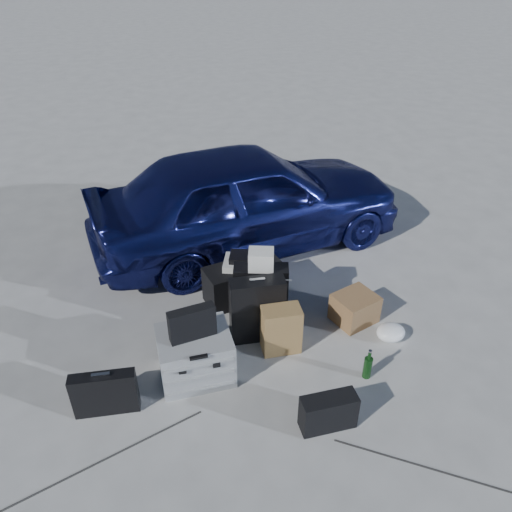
{
  "coord_description": "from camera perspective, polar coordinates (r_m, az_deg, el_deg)",
  "views": [
    {
      "loc": [
        -0.92,
        -2.83,
        3.14
      ],
      "look_at": [
        0.08,
        0.85,
        0.64
      ],
      "focal_mm": 35.0,
      "sensor_mm": 36.0,
      "label": 1
    }
  ],
  "objects": [
    {
      "name": "plastic_bag",
      "position": [
        4.75,
        15.15,
        -8.42
      ],
      "size": [
        0.29,
        0.26,
        0.15
      ],
      "primitive_type": "ellipsoid",
      "rotation": [
        0.0,
        0.0,
        0.11
      ],
      "color": "white",
      "rests_on": "ground"
    },
    {
      "name": "duffel_bag",
      "position": [
        5.0,
        -1.47,
        -2.96
      ],
      "size": [
        0.81,
        0.48,
        0.38
      ],
      "primitive_type": "cube",
      "rotation": [
        0.0,
        0.0,
        0.21
      ],
      "color": "black",
      "rests_on": "ground"
    },
    {
      "name": "ground",
      "position": [
        4.33,
        2.0,
        -13.36
      ],
      "size": [
        60.0,
        60.0,
        0.0
      ],
      "primitive_type": "plane",
      "color": "#B0AFAB",
      "rests_on": "ground"
    },
    {
      "name": "briefcase",
      "position": [
        4.1,
        -16.88,
        -14.8
      ],
      "size": [
        0.5,
        0.16,
        0.38
      ],
      "primitive_type": "cube",
      "rotation": [
        0.0,
        0.0,
        -0.1
      ],
      "color": "black",
      "rests_on": "ground"
    },
    {
      "name": "cardboard_box",
      "position": [
        4.84,
        11.21,
        -5.87
      ],
      "size": [
        0.46,
        0.43,
        0.28
      ],
      "primitive_type": "cube",
      "rotation": [
        0.0,
        0.0,
        0.32
      ],
      "color": "brown",
      "rests_on": "ground"
    },
    {
      "name": "flat_box_black",
      "position": [
        4.85,
        -1.37,
        -0.14
      ],
      "size": [
        0.33,
        0.28,
        0.06
      ],
      "primitive_type": "cube",
      "rotation": [
        0.0,
        0.0,
        -0.35
      ],
      "color": "black",
      "rests_on": "flat_box_white"
    },
    {
      "name": "suitcase_left",
      "position": [
        4.46,
        0.14,
        -6.15
      ],
      "size": [
        0.5,
        0.22,
        0.63
      ],
      "primitive_type": "cube",
      "rotation": [
        0.0,
        0.0,
        -0.08
      ],
      "color": "black",
      "rests_on": "ground"
    },
    {
      "name": "suitcase_right",
      "position": [
        4.67,
        0.56,
        -4.33
      ],
      "size": [
        0.53,
        0.31,
        0.6
      ],
      "primitive_type": "cube",
      "rotation": [
        0.0,
        0.0,
        -0.28
      ],
      "color": "black",
      "rests_on": "ground"
    },
    {
      "name": "flat_box_white",
      "position": [
        4.88,
        -1.42,
        -0.83
      ],
      "size": [
        0.46,
        0.4,
        0.07
      ],
      "primitive_type": "cube",
      "rotation": [
        0.0,
        0.0,
        -0.35
      ],
      "color": "silver",
      "rests_on": "duffel_bag"
    },
    {
      "name": "kraft_bag",
      "position": [
        4.4,
        2.89,
        -8.39
      ],
      "size": [
        0.35,
        0.22,
        0.45
      ],
      "primitive_type": "cube",
      "rotation": [
        0.0,
        0.0,
        -0.06
      ],
      "color": "olive",
      "rests_on": "ground"
    },
    {
      "name": "laptop_bag",
      "position": [
        3.96,
        -7.31,
        -7.64
      ],
      "size": [
        0.38,
        0.15,
        0.28
      ],
      "primitive_type": "cube",
      "rotation": [
        0.0,
        0.0,
        0.15
      ],
      "color": "black",
      "rests_on": "pelican_case"
    },
    {
      "name": "messenger_bag",
      "position": [
        3.91,
        8.27,
        -17.24
      ],
      "size": [
        0.42,
        0.16,
        0.29
      ],
      "primitive_type": "cube",
      "rotation": [
        0.0,
        0.0,
        -0.01
      ],
      "color": "black",
      "rests_on": "ground"
    },
    {
      "name": "green_bottle",
      "position": [
        4.31,
        12.68,
        -11.98
      ],
      "size": [
        0.08,
        0.08,
        0.28
      ],
      "primitive_type": "cylinder",
      "rotation": [
        0.0,
        0.0,
        0.1
      ],
      "color": "black",
      "rests_on": "ground"
    },
    {
      "name": "white_carton",
      "position": [
        4.43,
        0.59,
        -0.41
      ],
      "size": [
        0.27,
        0.24,
        0.18
      ],
      "primitive_type": "cube",
      "rotation": [
        0.0,
        0.0,
        -0.3
      ],
      "color": "silver",
      "rests_on": "suitcase_right"
    },
    {
      "name": "car",
      "position": [
        5.68,
        -0.96,
        6.68
      ],
      "size": [
        3.72,
        1.94,
        1.21
      ],
      "primitive_type": "imported",
      "rotation": [
        0.0,
        0.0,
        1.72
      ],
      "color": "navy",
      "rests_on": "ground"
    },
    {
      "name": "pelican_case",
      "position": [
        4.21,
        -6.95,
        -11.21
      ],
      "size": [
        0.59,
        0.48,
        0.43
      ],
      "primitive_type": "cube",
      "rotation": [
        0.0,
        0.0,
        0.01
      ],
      "color": "#939597",
      "rests_on": "ground"
    }
  ]
}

